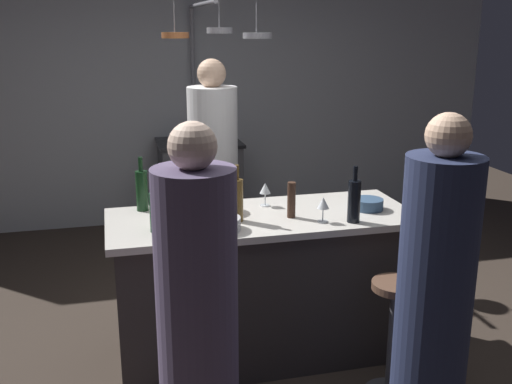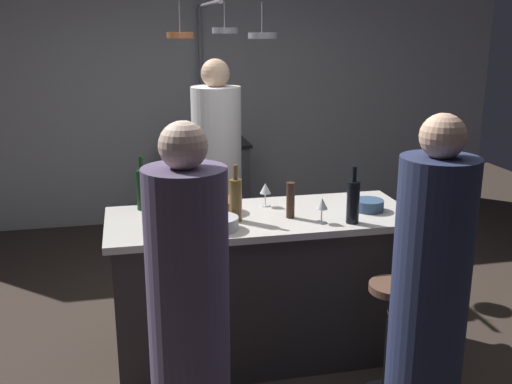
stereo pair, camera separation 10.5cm
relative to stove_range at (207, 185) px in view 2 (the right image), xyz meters
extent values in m
plane|color=#382D26|center=(0.00, -2.45, -0.45)|extent=(9.00, 9.00, 0.00)
cube|color=#B2B7BC|center=(0.00, 0.40, 0.85)|extent=(6.40, 0.16, 2.60)
cube|color=#332D2B|center=(0.00, -2.45, -0.02)|extent=(1.72, 0.66, 0.86)
cube|color=beige|center=(0.00, -2.45, 0.43)|extent=(1.80, 0.72, 0.04)
cube|color=#47474C|center=(0.00, 0.00, -0.02)|extent=(0.76, 0.60, 0.86)
cube|color=black|center=(0.00, 0.00, 0.43)|extent=(0.80, 0.64, 0.03)
cylinder|color=white|center=(-0.10, -1.37, 0.33)|extent=(0.37, 0.37, 1.55)
sphere|color=#D8AD8C|center=(-0.10, -1.37, 1.19)|extent=(0.21, 0.21, 0.21)
cylinder|color=#4C4C51|center=(0.57, -3.07, -0.11)|extent=(0.06, 0.06, 0.62)
cylinder|color=brown|center=(0.57, -3.07, 0.21)|extent=(0.26, 0.26, 0.04)
cylinder|color=#262D4C|center=(0.54, -3.47, 0.27)|extent=(0.34, 0.34, 1.44)
sphere|color=#D8AD8C|center=(0.54, -3.47, 1.08)|extent=(0.20, 0.20, 0.20)
cylinder|color=#4C4C51|center=(-0.51, -3.07, -0.11)|extent=(0.06, 0.06, 0.62)
cylinder|color=brown|center=(-0.51, -3.07, 0.21)|extent=(0.26, 0.26, 0.04)
cylinder|color=#594C6B|center=(-0.53, -3.42, 0.27)|extent=(0.34, 0.34, 1.44)
sphere|color=beige|center=(-0.53, -3.42, 1.08)|extent=(0.20, 0.20, 0.20)
cylinder|color=gray|center=(0.00, 0.25, 0.63)|extent=(0.04, 0.04, 2.15)
cylinder|color=gray|center=(0.00, -0.41, 1.70)|extent=(0.04, 1.31, 0.04)
cylinder|color=#B26638|center=(-0.30, -0.94, 1.46)|extent=(0.21, 0.21, 0.04)
cylinder|color=gray|center=(-0.30, -0.91, 1.58)|extent=(0.01, 0.01, 0.25)
cylinder|color=gray|center=(0.05, -0.92, 1.49)|extent=(0.20, 0.20, 0.04)
cylinder|color=gray|center=(0.05, -0.91, 1.60)|extent=(0.01, 0.01, 0.21)
cylinder|color=gray|center=(0.35, -0.95, 1.45)|extent=(0.23, 0.23, 0.04)
cylinder|color=gray|center=(0.35, -0.91, 1.58)|extent=(0.01, 0.01, 0.25)
cylinder|color=#382319|center=(0.15, -2.53, 0.56)|extent=(0.05, 0.05, 0.21)
cylinder|color=black|center=(0.47, -2.70, 0.57)|extent=(0.07, 0.07, 0.24)
cylinder|color=black|center=(0.47, -2.70, 0.74)|extent=(0.03, 0.03, 0.08)
cylinder|color=#143319|center=(-0.67, -2.18, 0.57)|extent=(0.07, 0.07, 0.24)
cylinder|color=#143319|center=(-0.67, -2.18, 0.74)|extent=(0.03, 0.03, 0.08)
cylinder|color=#193D23|center=(-0.62, -2.59, 0.56)|extent=(0.07, 0.07, 0.22)
cylinder|color=#193D23|center=(-0.62, -2.59, 0.71)|extent=(0.03, 0.03, 0.08)
cylinder|color=brown|center=(-0.17, -2.52, 0.57)|extent=(0.07, 0.07, 0.24)
cylinder|color=brown|center=(-0.17, -2.52, 0.74)|extent=(0.03, 0.03, 0.08)
cylinder|color=silver|center=(0.30, -2.66, 0.46)|extent=(0.06, 0.06, 0.01)
cylinder|color=silver|center=(0.30, -2.66, 0.50)|extent=(0.01, 0.01, 0.07)
cone|color=silver|center=(0.30, -2.66, 0.57)|extent=(0.07, 0.07, 0.06)
cylinder|color=silver|center=(0.06, -2.27, 0.46)|extent=(0.06, 0.06, 0.01)
cylinder|color=silver|center=(0.06, -2.27, 0.50)|extent=(0.01, 0.01, 0.07)
cone|color=silver|center=(0.06, -2.27, 0.57)|extent=(0.07, 0.07, 0.06)
cylinder|color=#B7B7BC|center=(-0.28, -2.65, 0.49)|extent=(0.22, 0.22, 0.07)
cylinder|color=#334C6B|center=(0.65, -2.50, 0.49)|extent=(0.18, 0.18, 0.07)
cylinder|color=brown|center=(-0.22, -2.33, 0.49)|extent=(0.21, 0.21, 0.08)
camera|label=1|loc=(-0.84, -5.67, 1.52)|focal=41.75mm
camera|label=2|loc=(-0.74, -5.69, 1.52)|focal=41.75mm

